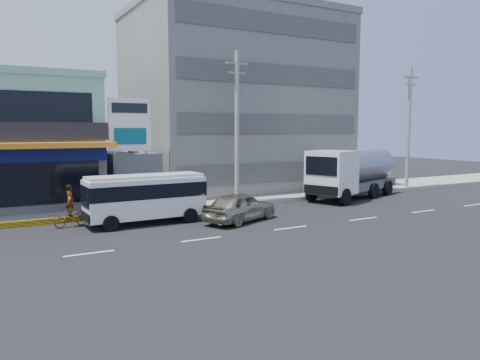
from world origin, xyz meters
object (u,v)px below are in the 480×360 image
at_px(utility_pole_near, 237,127).
at_px(tanker_truck, 351,172).
at_px(utility_pole_far, 409,128).
at_px(sedan, 240,207).
at_px(billboard, 130,131).
at_px(satellite_dish, 130,151).
at_px(concrete_building, 234,105).
at_px(motorcycle_rider, 70,213).
at_px(minibus, 146,195).

distance_m(utility_pole_near, tanker_truck, 9.60).
relative_size(utility_pole_far, tanker_truck, 1.06).
distance_m(utility_pole_near, sedan, 6.77).
distance_m(billboard, tanker_truck, 16.02).
height_order(satellite_dish, tanker_truck, satellite_dish).
bearing_deg(concrete_building, utility_pole_near, -117.76).
bearing_deg(motorcycle_rider, utility_pole_near, 8.20).
distance_m(satellite_dish, minibus, 6.68).
bearing_deg(minibus, tanker_truck, 5.90).
distance_m(billboard, sedan, 8.66).
distance_m(concrete_building, satellite_dish, 11.30).
height_order(concrete_building, utility_pole_near, concrete_building).
height_order(satellite_dish, motorcycle_rider, satellite_dish).
relative_size(billboard, minibus, 1.10).
xyz_separation_m(concrete_building, tanker_truck, (4.98, -8.63, -5.09)).
relative_size(sedan, motorcycle_rider, 2.16).
height_order(billboard, sedan, billboard).
bearing_deg(sedan, satellite_dish, 0.71).
relative_size(concrete_building, minibus, 2.55).
bearing_deg(concrete_building, billboard, -151.08).
distance_m(concrete_building, utility_pole_near, 8.79).
distance_m(utility_pole_far, motorcycle_rider, 27.10).
height_order(utility_pole_near, utility_pole_far, same).
height_order(billboard, tanker_truck, billboard).
xyz_separation_m(utility_pole_near, minibus, (-7.06, -2.68, -3.59)).
xyz_separation_m(concrete_building, utility_pole_far, (12.00, -7.60, -1.85)).
distance_m(utility_pole_far, minibus, 23.49).
height_order(billboard, motorcycle_rider, billboard).
distance_m(utility_pole_near, motorcycle_rider, 11.67).
bearing_deg(billboard, motorcycle_rider, -141.45).
bearing_deg(tanker_truck, minibus, -174.10).
xyz_separation_m(utility_pole_near, tanker_truck, (8.98, -1.03, -3.24)).
distance_m(concrete_building, sedan, 15.10).
height_order(satellite_dish, sedan, satellite_dish).
bearing_deg(utility_pole_far, sedan, -165.92).
relative_size(minibus, tanker_truck, 0.67).
xyz_separation_m(concrete_building, sedan, (-6.38, -12.21, -6.19)).
height_order(concrete_building, billboard, concrete_building).
height_order(concrete_building, sedan, concrete_building).
height_order(utility_pole_near, minibus, utility_pole_near).
distance_m(utility_pole_far, tanker_truck, 7.80).
distance_m(minibus, motorcycle_rider, 3.90).
xyz_separation_m(concrete_building, motorcycle_rider, (-14.69, -9.14, -6.27)).
distance_m(billboard, minibus, 5.63).
bearing_deg(utility_pole_near, sedan, -117.34).
relative_size(utility_pole_near, motorcycle_rider, 4.55).
xyz_separation_m(satellite_dish, motorcycle_rider, (-4.69, -5.14, -2.85)).
relative_size(satellite_dish, utility_pole_far, 0.15).
bearing_deg(billboard, utility_pole_far, -4.57).
bearing_deg(concrete_building, utility_pole_far, -32.35).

